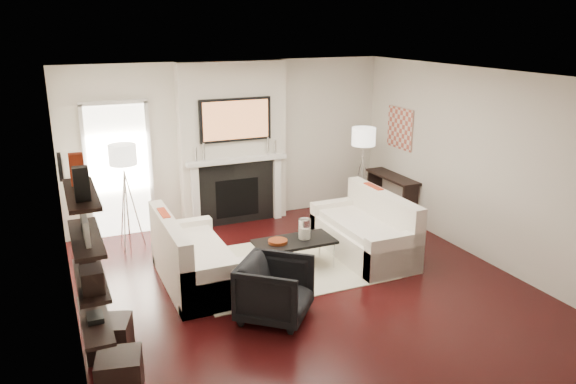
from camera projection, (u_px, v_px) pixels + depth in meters
name	position (u px, v px, depth m)	size (l,w,h in m)	color
room_envelope	(308.00, 189.00, 6.80)	(6.00, 6.00, 6.00)	black
chimney_breast	(233.00, 144.00, 9.32)	(1.80, 0.25, 2.70)	silver
fireplace_surround	(237.00, 194.00, 9.44)	(1.30, 0.02, 1.04)	black
firebox	(237.00, 198.00, 9.46)	(0.75, 0.02, 0.65)	black
mantel_pilaster_l	(196.00, 198.00, 9.13)	(0.12, 0.08, 1.10)	white
mantel_pilaster_r	(277.00, 188.00, 9.68)	(0.12, 0.08, 1.10)	white
mantel_shelf	(237.00, 160.00, 9.22)	(1.70, 0.18, 0.07)	white
tv_body	(235.00, 120.00, 9.05)	(1.20, 0.06, 0.70)	black
tv_screen	(236.00, 120.00, 9.02)	(1.10, 0.01, 0.62)	#BF723F
candlestick_l_tall	(204.00, 152.00, 8.97)	(0.04, 0.04, 0.30)	silver
candlestick_l_short	(196.00, 154.00, 8.93)	(0.04, 0.04, 0.24)	silver
candlestick_r_tall	(268.00, 146.00, 9.39)	(0.04, 0.04, 0.30)	silver
candlestick_r_short	(275.00, 147.00, 9.45)	(0.04, 0.04, 0.24)	silver
hallway_panel	(119.00, 171.00, 8.79)	(0.90, 0.02, 2.10)	white
door_trim_l	(87.00, 175.00, 8.59)	(0.06, 0.06, 2.16)	white
door_trim_r	(150.00, 169.00, 8.95)	(0.06, 0.06, 2.16)	white
door_trim_top	(113.00, 102.00, 8.45)	(1.02, 0.06, 0.06)	white
rug	(284.00, 266.00, 7.90)	(2.60, 2.00, 0.01)	beige
loveseat_left_base	(198.00, 268.00, 7.33)	(0.85, 1.80, 0.42)	white
loveseat_left_back	(171.00, 250.00, 7.11)	(0.18, 1.80, 0.80)	white
loveseat_left_arm_n	(215.00, 288.00, 6.59)	(0.85, 0.18, 0.60)	white
loveseat_left_arm_s	(183.00, 241.00, 8.01)	(0.85, 0.18, 0.60)	white
loveseat_left_cushion	(200.00, 249.00, 7.27)	(0.63, 1.44, 0.10)	white
pillow_left_orange	(165.00, 227.00, 7.31)	(0.10, 0.42, 0.42)	#B43216
pillow_left_charcoal	(175.00, 244.00, 6.79)	(0.10, 0.40, 0.40)	black
loveseat_right_base	(363.00, 241.00, 8.23)	(0.85, 1.80, 0.42)	white
loveseat_right_back	(383.00, 218.00, 8.27)	(0.18, 1.80, 0.80)	white
loveseat_right_arm_n	(394.00, 256.00, 7.49)	(0.85, 0.18, 0.60)	white
loveseat_right_arm_s	(336.00, 219.00, 8.91)	(0.85, 0.18, 0.60)	white
loveseat_right_cushion	(360.00, 225.00, 8.13)	(0.63, 1.44, 0.10)	white
pillow_right_orange	(373.00, 199.00, 8.47)	(0.10, 0.42, 0.42)	#B43216
pillow_right_charcoal	(395.00, 212.00, 7.95)	(0.10, 0.40, 0.40)	black
coffee_table	(295.00, 242.00, 7.71)	(1.10, 0.55, 0.04)	black
coffee_leg_nw	(267.00, 268.00, 7.39)	(0.02, 0.02, 0.38)	silver
coffee_leg_ne	(334.00, 256.00, 7.77)	(0.02, 0.02, 0.38)	silver
coffee_leg_sw	(255.00, 256.00, 7.77)	(0.02, 0.02, 0.38)	silver
coffee_leg_se	(320.00, 245.00, 8.15)	(0.02, 0.02, 0.38)	silver
hurricane_glass	(305.00, 229.00, 7.72)	(0.17, 0.17, 0.30)	white
hurricane_candle	(305.00, 234.00, 7.74)	(0.11, 0.11, 0.17)	white
copper_bowl	(278.00, 241.00, 7.60)	(0.26, 0.26, 0.04)	#9C3E1A
armchair	(275.00, 287.00, 6.42)	(0.76, 0.71, 0.78)	black
lamp_left_post	(127.00, 210.00, 8.38)	(0.02, 0.02, 1.20)	silver
lamp_left_shade	(123.00, 155.00, 8.13)	(0.40, 0.40, 0.30)	white
lamp_left_leg_a	(135.00, 209.00, 8.42)	(0.02, 0.02, 1.25)	silver
lamp_left_leg_b	(123.00, 209.00, 8.44)	(0.02, 0.02, 1.25)	silver
lamp_left_leg_c	(125.00, 212.00, 8.28)	(0.02, 0.02, 1.25)	silver
lamp_right_post	(362.00, 185.00, 9.66)	(0.02, 0.02, 1.20)	silver
lamp_right_shade	(364.00, 137.00, 9.41)	(0.40, 0.40, 0.30)	white
lamp_right_leg_a	(367.00, 184.00, 9.70)	(0.02, 0.02, 1.25)	silver
lamp_right_leg_b	(356.00, 184.00, 9.72)	(0.02, 0.02, 1.25)	silver
lamp_right_leg_c	(362.00, 187.00, 9.55)	(0.02, 0.02, 1.25)	silver
console_top	(392.00, 177.00, 9.69)	(0.35, 1.20, 0.04)	black
console_leg_n	(410.00, 207.00, 9.32)	(0.30, 0.04, 0.71)	black
console_leg_s	(374.00, 189.00, 10.28)	(0.30, 0.04, 0.71)	black
wall_art	(400.00, 128.00, 9.58)	(0.03, 0.70, 0.70)	tan
shelf_bottom	(95.00, 320.00, 5.11)	(0.25, 1.00, 0.04)	black
shelf_lower	(91.00, 280.00, 4.99)	(0.25, 1.00, 0.04)	black
shelf_upper	(86.00, 238.00, 4.87)	(0.25, 1.00, 0.04)	black
shelf_top	(81.00, 194.00, 4.76)	(0.25, 1.00, 0.04)	black
decor_magfile_a	(81.00, 184.00, 4.49)	(0.12, 0.10, 0.28)	black
decor_magfile_b	(77.00, 169.00, 4.93)	(0.12, 0.10, 0.28)	#B43216
decor_frame_a	(86.00, 230.00, 4.70)	(0.04, 0.30, 0.22)	white
decor_frame_b	(83.00, 220.00, 5.00)	(0.04, 0.22, 0.18)	black
decor_wine_rack	(92.00, 280.00, 4.73)	(0.18, 0.25, 0.20)	black
decor_box_small	(87.00, 260.00, 5.20)	(0.15, 0.12, 0.12)	black
decor_books	(95.00, 317.00, 5.06)	(0.14, 0.20, 0.05)	black
decor_box_tall	(91.00, 293.00, 5.38)	(0.10, 0.10, 0.18)	white
clock_rim	(60.00, 167.00, 6.44)	(0.34, 0.34, 0.04)	black
clock_face	(62.00, 167.00, 6.45)	(0.29, 0.29, 0.01)	white
ottoman_near	(111.00, 338.00, 5.74)	(0.40, 0.40, 0.40)	black
ottoman_far	(120.00, 375.00, 5.14)	(0.40, 0.40, 0.40)	black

